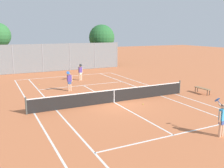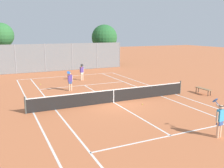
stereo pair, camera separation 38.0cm
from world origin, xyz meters
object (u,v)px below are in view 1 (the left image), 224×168
(player_far_left, at_px, (69,80))
(courtside_bench, at_px, (202,89))
(player_near_side, at_px, (222,118))
(player_far_right, at_px, (80,71))
(loose_tennis_ball_1, at_px, (39,85))
(tennis_net, at_px, (114,95))
(loose_tennis_ball_0, at_px, (107,98))
(loose_tennis_ball_3, at_px, (73,81))
(loose_tennis_ball_4, at_px, (143,104))
(tree_behind_right, at_px, (102,38))

(player_far_left, height_order, courtside_bench, player_far_left)
(player_near_side, bearing_deg, player_far_right, 94.62)
(player_far_right, height_order, loose_tennis_ball_1, player_far_right)
(player_near_side, height_order, player_far_right, same)
(player_far_left, bearing_deg, tennis_net, -69.36)
(player_far_left, distance_m, courtside_bench, 10.95)
(loose_tennis_ball_0, bearing_deg, player_far_right, 85.95)
(loose_tennis_ball_0, relative_size, loose_tennis_ball_3, 1.00)
(courtside_bench, bearing_deg, loose_tennis_ball_3, 128.72)
(loose_tennis_ball_1, xyz_separation_m, loose_tennis_ball_4, (5.21, -9.83, 0.00))
(player_near_side, distance_m, tree_behind_right, 28.09)
(tennis_net, height_order, loose_tennis_ball_0, tennis_net)
(courtside_bench, height_order, tree_behind_right, tree_behind_right)
(loose_tennis_ball_4, height_order, tree_behind_right, tree_behind_right)
(loose_tennis_ball_0, distance_m, loose_tennis_ball_4, 3.03)
(tennis_net, distance_m, tree_behind_right, 21.57)
(tennis_net, bearing_deg, courtside_bench, -6.61)
(tennis_net, xyz_separation_m, player_far_right, (0.61, 8.87, 0.42))
(loose_tennis_ball_3, bearing_deg, player_far_right, 4.03)
(loose_tennis_ball_1, xyz_separation_m, tree_behind_right, (11.56, 11.30, 3.95))
(player_near_side, xyz_separation_m, player_far_left, (-3.73, 12.28, 0.00))
(loose_tennis_ball_4, xyz_separation_m, tree_behind_right, (6.35, 21.13, 3.95))
(tennis_net, xyz_separation_m, tree_behind_right, (7.90, 19.77, 3.48))
(loose_tennis_ball_1, bearing_deg, loose_tennis_ball_0, -62.61)
(loose_tennis_ball_3, bearing_deg, loose_tennis_ball_0, -87.92)
(tennis_net, xyz_separation_m, loose_tennis_ball_0, (0.07, 1.28, -0.48))
(loose_tennis_ball_3, height_order, courtside_bench, courtside_bench)
(player_far_left, xyz_separation_m, loose_tennis_ball_3, (1.59, 4.04, -0.89))
(player_far_left, relative_size, tree_behind_right, 0.30)
(tree_behind_right, bearing_deg, courtside_bench, -90.95)
(courtside_bench, xyz_separation_m, tree_behind_right, (0.34, 20.65, 3.58))
(player_far_right, height_order, loose_tennis_ball_0, player_far_right)
(loose_tennis_ball_3, bearing_deg, tree_behind_right, 53.49)
(player_near_side, relative_size, loose_tennis_ball_1, 26.88)
(player_near_side, xyz_separation_m, loose_tennis_ball_1, (-5.58, 15.98, -0.89))
(tennis_net, relative_size, player_near_side, 6.76)
(player_near_side, height_order, tree_behind_right, tree_behind_right)
(loose_tennis_ball_1, distance_m, tree_behind_right, 16.64)
(tree_behind_right, bearing_deg, loose_tennis_ball_1, -135.66)
(player_far_left, distance_m, player_far_right, 4.75)
(loose_tennis_ball_1, height_order, loose_tennis_ball_3, same)
(loose_tennis_ball_1, relative_size, tree_behind_right, 0.01)
(tennis_net, xyz_separation_m, loose_tennis_ball_1, (-3.66, 8.47, -0.48))
(tennis_net, relative_size, tree_behind_right, 2.00)
(loose_tennis_ball_0, xyz_separation_m, courtside_bench, (7.49, -2.16, 0.38))
(player_near_side, xyz_separation_m, player_far_right, (-1.32, 16.38, 0.00))
(loose_tennis_ball_1, height_order, tree_behind_right, tree_behind_right)
(loose_tennis_ball_4, height_order, courtside_bench, courtside_bench)
(loose_tennis_ball_0, relative_size, loose_tennis_ball_4, 1.00)
(loose_tennis_ball_4, bearing_deg, tennis_net, 138.82)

